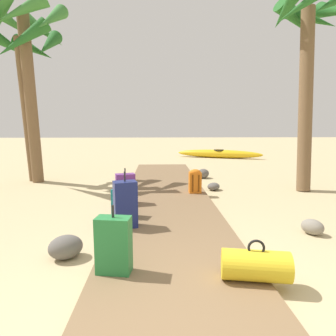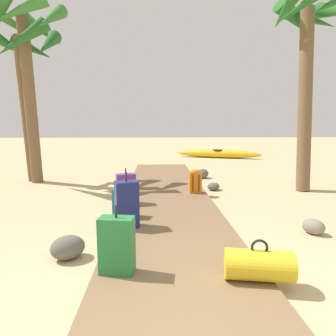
{
  "view_description": "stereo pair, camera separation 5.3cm",
  "coord_description": "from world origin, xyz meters",
  "px_view_note": "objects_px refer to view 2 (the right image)",
  "views": [
    {
      "loc": [
        -0.2,
        -1.79,
        1.56
      ],
      "look_at": [
        0.06,
        4.96,
        0.55
      ],
      "focal_mm": 31.2,
      "sensor_mm": 36.0,
      "label": 1
    },
    {
      "loc": [
        -0.25,
        -1.78,
        1.56
      ],
      "look_at": [
        0.06,
        4.96,
        0.55
      ],
      "focal_mm": 31.2,
      "sensor_mm": 36.0,
      "label": 2
    }
  ],
  "objects_px": {
    "backpack_orange": "(195,180)",
    "duffel_bag_yellow": "(259,265)",
    "suitcase_purple": "(126,189)",
    "backpack_teal": "(123,200)",
    "suitcase_navy": "(127,204)",
    "suitcase_green": "(117,245)",
    "palm_tree_far_right": "(310,37)",
    "palm_tree_near_left": "(28,46)",
    "palm_tree_far_left": "(20,56)",
    "kayak": "(218,154)"
  },
  "relations": [
    {
      "from": "suitcase_purple",
      "to": "duffel_bag_yellow",
      "type": "bearing_deg",
      "value": -61.36
    },
    {
      "from": "suitcase_navy",
      "to": "palm_tree_far_left",
      "type": "distance_m",
      "value": 5.64
    },
    {
      "from": "palm_tree_far_left",
      "to": "kayak",
      "type": "xyz_separation_m",
      "value": [
        6.38,
        5.65,
        -3.09
      ]
    },
    {
      "from": "palm_tree_far_right",
      "to": "palm_tree_near_left",
      "type": "xyz_separation_m",
      "value": [
        -6.68,
        1.1,
        0.02
      ]
    },
    {
      "from": "suitcase_green",
      "to": "kayak",
      "type": "distance_m",
      "value": 11.3
    },
    {
      "from": "suitcase_navy",
      "to": "suitcase_green",
      "type": "height_order",
      "value": "suitcase_navy"
    },
    {
      "from": "suitcase_purple",
      "to": "suitcase_navy",
      "type": "height_order",
      "value": "suitcase_navy"
    },
    {
      "from": "suitcase_purple",
      "to": "backpack_orange",
      "type": "xyz_separation_m",
      "value": [
        1.42,
        0.83,
        -0.01
      ]
    },
    {
      "from": "suitcase_purple",
      "to": "backpack_teal",
      "type": "bearing_deg",
      "value": -88.06
    },
    {
      "from": "palm_tree_far_right",
      "to": "palm_tree_near_left",
      "type": "relative_size",
      "value": 0.98
    },
    {
      "from": "suitcase_purple",
      "to": "suitcase_green",
      "type": "height_order",
      "value": "suitcase_green"
    },
    {
      "from": "backpack_orange",
      "to": "palm_tree_far_right",
      "type": "relative_size",
      "value": 0.11
    },
    {
      "from": "backpack_teal",
      "to": "palm_tree_far_left",
      "type": "xyz_separation_m",
      "value": [
        -2.89,
        3.3,
        2.93
      ]
    },
    {
      "from": "suitcase_green",
      "to": "palm_tree_near_left",
      "type": "bearing_deg",
      "value": 118.81
    },
    {
      "from": "backpack_orange",
      "to": "duffel_bag_yellow",
      "type": "bearing_deg",
      "value": -88.33
    },
    {
      "from": "duffel_bag_yellow",
      "to": "palm_tree_far_left",
      "type": "bearing_deg",
      "value": 129.42
    },
    {
      "from": "backpack_orange",
      "to": "palm_tree_far_left",
      "type": "relative_size",
      "value": 0.13
    },
    {
      "from": "duffel_bag_yellow",
      "to": "suitcase_purple",
      "type": "bearing_deg",
      "value": 118.64
    },
    {
      "from": "duffel_bag_yellow",
      "to": "kayak",
      "type": "bearing_deg",
      "value": 79.75
    },
    {
      "from": "backpack_teal",
      "to": "palm_tree_near_left",
      "type": "bearing_deg",
      "value": 129.36
    },
    {
      "from": "duffel_bag_yellow",
      "to": "palm_tree_far_left",
      "type": "height_order",
      "value": "palm_tree_far_left"
    },
    {
      "from": "backpack_teal",
      "to": "kayak",
      "type": "relative_size",
      "value": 0.13
    },
    {
      "from": "palm_tree_near_left",
      "to": "palm_tree_far_left",
      "type": "bearing_deg",
      "value": 164.52
    },
    {
      "from": "suitcase_green",
      "to": "palm_tree_far_right",
      "type": "bearing_deg",
      "value": 45.52
    },
    {
      "from": "palm_tree_far_left",
      "to": "backpack_orange",
      "type": "bearing_deg",
      "value": -21.75
    },
    {
      "from": "palm_tree_far_right",
      "to": "kayak",
      "type": "relative_size",
      "value": 1.17
    },
    {
      "from": "suitcase_green",
      "to": "suitcase_navy",
      "type": "bearing_deg",
      "value": 91.03
    },
    {
      "from": "suitcase_purple",
      "to": "palm_tree_near_left",
      "type": "relative_size",
      "value": 0.14
    },
    {
      "from": "suitcase_navy",
      "to": "backpack_teal",
      "type": "height_order",
      "value": "suitcase_navy"
    },
    {
      "from": "duffel_bag_yellow",
      "to": "palm_tree_far_left",
      "type": "distance_m",
      "value": 7.56
    },
    {
      "from": "suitcase_purple",
      "to": "backpack_orange",
      "type": "height_order",
      "value": "suitcase_purple"
    },
    {
      "from": "suitcase_navy",
      "to": "backpack_teal",
      "type": "distance_m",
      "value": 0.53
    },
    {
      "from": "suitcase_navy",
      "to": "suitcase_green",
      "type": "relative_size",
      "value": 1.17
    },
    {
      "from": "duffel_bag_yellow",
      "to": "palm_tree_near_left",
      "type": "height_order",
      "value": "palm_tree_near_left"
    },
    {
      "from": "suitcase_green",
      "to": "palm_tree_far_right",
      "type": "height_order",
      "value": "palm_tree_far_right"
    },
    {
      "from": "suitcase_navy",
      "to": "palm_tree_far_left",
      "type": "xyz_separation_m",
      "value": [
        -3.0,
        3.82,
        2.87
      ]
    },
    {
      "from": "suitcase_purple",
      "to": "suitcase_navy",
      "type": "bearing_deg",
      "value": -83.95
    },
    {
      "from": "backpack_teal",
      "to": "duffel_bag_yellow",
      "type": "relative_size",
      "value": 0.77
    },
    {
      "from": "palm_tree_far_left",
      "to": "suitcase_navy",
      "type": "bearing_deg",
      "value": -51.87
    },
    {
      "from": "duffel_bag_yellow",
      "to": "kayak",
      "type": "xyz_separation_m",
      "value": [
        1.99,
        10.99,
        -0.03
      ]
    },
    {
      "from": "backpack_teal",
      "to": "suitcase_purple",
      "type": "bearing_deg",
      "value": 91.94
    },
    {
      "from": "duffel_bag_yellow",
      "to": "palm_tree_near_left",
      "type": "distance_m",
      "value": 7.48
    },
    {
      "from": "backpack_orange",
      "to": "suitcase_navy",
      "type": "relative_size",
      "value": 0.63
    },
    {
      "from": "backpack_teal",
      "to": "palm_tree_far_left",
      "type": "height_order",
      "value": "palm_tree_far_left"
    },
    {
      "from": "palm_tree_near_left",
      "to": "kayak",
      "type": "distance_m",
      "value": 9.03
    },
    {
      "from": "palm_tree_far_right",
      "to": "palm_tree_far_left",
      "type": "distance_m",
      "value": 7.02
    },
    {
      "from": "backpack_orange",
      "to": "backpack_teal",
      "type": "relative_size",
      "value": 0.99
    },
    {
      "from": "suitcase_purple",
      "to": "palm_tree_near_left",
      "type": "xyz_separation_m",
      "value": [
        -2.63,
        2.48,
        3.15
      ]
    },
    {
      "from": "suitcase_purple",
      "to": "palm_tree_far_right",
      "type": "bearing_deg",
      "value": 18.72
    },
    {
      "from": "suitcase_purple",
      "to": "suitcase_navy",
      "type": "distance_m",
      "value": 1.28
    }
  ]
}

